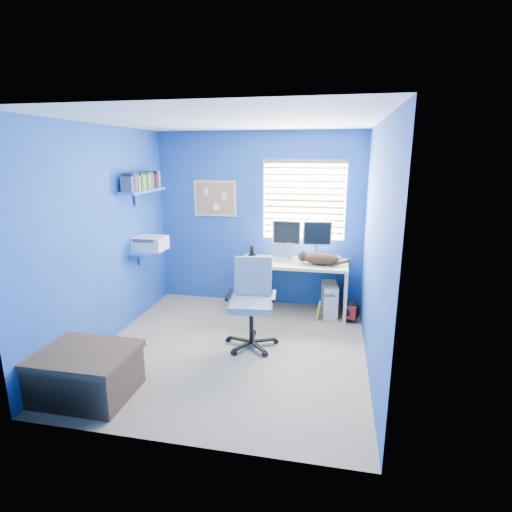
% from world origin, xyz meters
% --- Properties ---
extents(floor, '(3.00, 3.20, 0.00)m').
position_xyz_m(floor, '(0.00, 0.00, 0.00)').
color(floor, tan).
rests_on(floor, ground).
extents(ceiling, '(3.00, 3.20, 0.00)m').
position_xyz_m(ceiling, '(0.00, 0.00, 2.50)').
color(ceiling, white).
rests_on(ceiling, wall_back).
extents(wall_back, '(3.00, 0.01, 2.50)m').
position_xyz_m(wall_back, '(0.00, 1.60, 1.25)').
color(wall_back, '#204BA5').
rests_on(wall_back, ground).
extents(wall_front, '(3.00, 0.01, 2.50)m').
position_xyz_m(wall_front, '(0.00, -1.60, 1.25)').
color(wall_front, '#204BA5').
rests_on(wall_front, ground).
extents(wall_left, '(0.01, 3.20, 2.50)m').
position_xyz_m(wall_left, '(-1.50, 0.00, 1.25)').
color(wall_left, '#204BA5').
rests_on(wall_left, ground).
extents(wall_right, '(0.01, 3.20, 2.50)m').
position_xyz_m(wall_right, '(1.50, 0.00, 1.25)').
color(wall_right, '#204BA5').
rests_on(wall_right, ground).
extents(desk, '(1.48, 0.65, 0.74)m').
position_xyz_m(desk, '(0.55, 1.26, 0.37)').
color(desk, beige).
rests_on(desk, floor).
extents(laptop, '(0.38, 0.33, 0.22)m').
position_xyz_m(laptop, '(0.35, 1.30, 0.85)').
color(laptop, silver).
rests_on(laptop, desk).
extents(monitor_left, '(0.41, 0.14, 0.54)m').
position_xyz_m(monitor_left, '(0.43, 1.45, 1.01)').
color(monitor_left, silver).
rests_on(monitor_left, desk).
extents(monitor_right, '(0.41, 0.16, 0.54)m').
position_xyz_m(monitor_right, '(0.86, 1.48, 1.01)').
color(monitor_right, silver).
rests_on(monitor_right, desk).
extents(phone, '(0.10, 0.12, 0.17)m').
position_xyz_m(phone, '(-0.06, 1.37, 0.82)').
color(phone, black).
rests_on(phone, desk).
extents(mug, '(0.10, 0.09, 0.10)m').
position_xyz_m(mug, '(1.00, 1.43, 0.79)').
color(mug, '#265F2D').
rests_on(mug, desk).
extents(cd_spindle, '(0.13, 0.13, 0.07)m').
position_xyz_m(cd_spindle, '(1.14, 1.38, 0.78)').
color(cd_spindle, silver).
rests_on(cd_spindle, desk).
extents(cat, '(0.48, 0.27, 0.17)m').
position_xyz_m(cat, '(0.93, 1.17, 0.82)').
color(cat, black).
rests_on(cat, desk).
extents(tower_pc, '(0.24, 0.46, 0.45)m').
position_xyz_m(tower_pc, '(1.07, 1.26, 0.23)').
color(tower_pc, beige).
rests_on(tower_pc, floor).
extents(drawer_boxes, '(0.35, 0.28, 0.54)m').
position_xyz_m(drawer_boxes, '(0.01, 1.29, 0.27)').
color(drawer_boxes, tan).
rests_on(drawer_boxes, floor).
extents(yellow_book, '(0.03, 0.17, 0.24)m').
position_xyz_m(yellow_book, '(0.93, 1.06, 0.12)').
color(yellow_book, yellow).
rests_on(yellow_book, floor).
extents(backpack, '(0.30, 0.27, 0.30)m').
position_xyz_m(backpack, '(1.35, 1.08, 0.15)').
color(backpack, black).
rests_on(backpack, floor).
extents(bed_corner, '(0.92, 0.65, 0.44)m').
position_xyz_m(bed_corner, '(-1.13, -1.14, 0.22)').
color(bed_corner, '#453022').
rests_on(bed_corner, floor).
extents(office_chair, '(0.65, 0.65, 1.01)m').
position_xyz_m(office_chair, '(0.20, 0.17, 0.38)').
color(office_chair, black).
rests_on(office_chair, floor).
extents(window_blinds, '(1.15, 0.05, 1.10)m').
position_xyz_m(window_blinds, '(0.65, 1.57, 1.55)').
color(window_blinds, white).
rests_on(window_blinds, ground).
extents(corkboard, '(0.64, 0.02, 0.52)m').
position_xyz_m(corkboard, '(-0.65, 1.58, 1.55)').
color(corkboard, beige).
rests_on(corkboard, ground).
extents(wall_shelves, '(0.42, 0.90, 1.05)m').
position_xyz_m(wall_shelves, '(-1.35, 0.75, 1.43)').
color(wall_shelves, blue).
rests_on(wall_shelves, ground).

